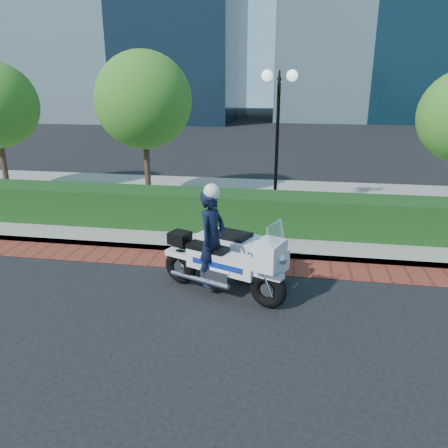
# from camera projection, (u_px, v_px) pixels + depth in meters

# --- Properties ---
(ground) EXTENTS (120.00, 120.00, 0.00)m
(ground) POSITION_uv_depth(u_px,v_px,m) (209.00, 292.00, 8.85)
(ground) COLOR black
(ground) RESTS_ON ground
(brick_strip) EXTENTS (60.00, 1.00, 0.01)m
(brick_strip) POSITION_uv_depth(u_px,v_px,m) (222.00, 262.00, 10.25)
(brick_strip) COLOR maroon
(brick_strip) RESTS_ON ground
(sidewalk) EXTENTS (60.00, 8.00, 0.15)m
(sidewalk) POSITION_uv_depth(u_px,v_px,m) (245.00, 207.00, 14.44)
(sidewalk) COLOR gray
(sidewalk) RESTS_ON ground
(hedge_main) EXTENTS (18.00, 1.20, 1.00)m
(hedge_main) POSITION_uv_depth(u_px,v_px,m) (235.00, 211.00, 12.01)
(hedge_main) COLOR #113315
(hedge_main) RESTS_ON sidewalk
(lamppost) EXTENTS (1.02, 0.70, 4.21)m
(lamppost) POSITION_uv_depth(u_px,v_px,m) (278.00, 121.00, 12.62)
(lamppost) COLOR black
(lamppost) RESTS_ON sidewalk
(tree_b) EXTENTS (3.20, 3.20, 4.89)m
(tree_b) POSITION_uv_depth(u_px,v_px,m) (144.00, 100.00, 14.40)
(tree_b) COLOR #332319
(tree_b) RESTS_ON sidewalk
(police_motorcycle) EXTENTS (2.65, 2.44, 2.24)m
(police_motorcycle) POSITION_uv_depth(u_px,v_px,m) (227.00, 251.00, 8.89)
(police_motorcycle) COLOR black
(police_motorcycle) RESTS_ON ground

